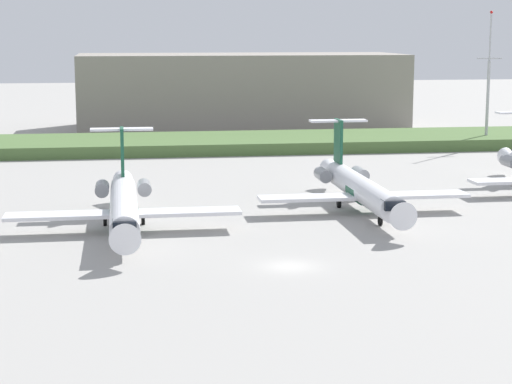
% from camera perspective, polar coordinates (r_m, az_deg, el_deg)
% --- Properties ---
extents(ground_plane, '(500.00, 500.00, 0.00)m').
position_cam_1_polar(ground_plane, '(105.88, -0.88, -0.58)').
color(ground_plane, '#9E9B96').
extents(grass_berm, '(320.00, 20.00, 1.88)m').
position_cam_1_polar(grass_berm, '(152.98, -3.26, 3.04)').
color(grass_berm, '#4C6B38').
rests_on(grass_berm, ground).
extents(regional_jet_third, '(22.81, 31.00, 9.00)m').
position_cam_1_polar(regional_jet_third, '(91.66, -8.21, -0.72)').
color(regional_jet_third, white).
rests_on(regional_jet_third, ground).
extents(regional_jet_fourth, '(22.81, 31.00, 9.00)m').
position_cam_1_polar(regional_jet_fourth, '(100.73, 6.48, 0.28)').
color(regional_jet_fourth, white).
rests_on(regional_jet_fourth, ground).
extents(antenna_mast, '(4.40, 0.50, 22.65)m').
position_cam_1_polar(antenna_mast, '(160.45, 14.20, 6.12)').
color(antenna_mast, '#B2B2B7').
rests_on(antenna_mast, ground).
extents(distant_hangar, '(64.44, 24.42, 14.77)m').
position_cam_1_polar(distant_hangar, '(186.35, -0.96, 6.29)').
color(distant_hangar, gray).
rests_on(distant_hangar, ground).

